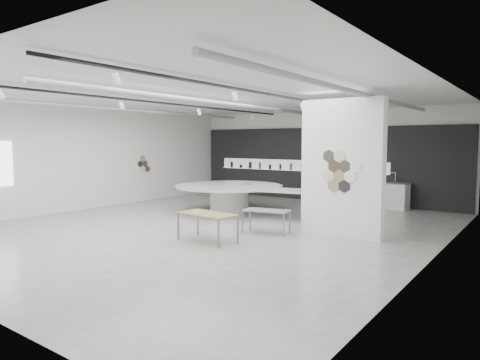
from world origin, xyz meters
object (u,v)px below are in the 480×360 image
Objects in this scene: sample_table_stone at (266,212)px; kitchen_counter at (385,195)px; partition_column at (342,168)px; display_island at (231,194)px; sample_table_wood at (207,215)px.

kitchen_counter is (1.19, 6.46, -0.09)m from sample_table_stone.
sample_table_stone is (-1.76, -0.92, -1.21)m from partition_column.
partition_column is 2.67× the size of sample_table_stone.
partition_column reaches higher than display_island.
partition_column is 5.03m from display_island.
partition_column is 2.33m from sample_table_stone.
partition_column is at bearing -80.26° from kitchen_counter.
display_island is 3.94× the size of sample_table_stone.
display_island is at bearing 119.72° from sample_table_wood.
partition_column is 0.68× the size of display_island.
sample_table_stone is 0.76× the size of kitchen_counter.
sample_table_wood is at bearing -133.41° from partition_column.
kitchen_counter is at bearing 77.00° from sample_table_wood.
sample_table_wood is 1.16× the size of sample_table_stone.
sample_table_wood is at bearing -70.79° from display_island.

